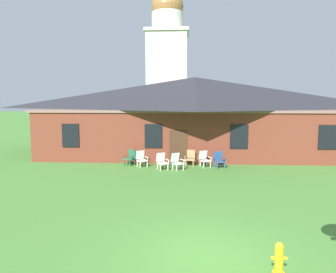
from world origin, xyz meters
name	(u,v)px	position (x,y,z in m)	size (l,w,h in m)	color
ground_plane	(206,257)	(0.00, 0.00, 0.00)	(200.00, 200.00, 0.00)	#477F33
brick_building	(195,114)	(0.00, 17.06, 2.92)	(22.05, 10.40, 5.73)	brown
dome_tower	(167,66)	(-3.10, 32.43, 8.18)	(5.18, 5.18, 18.00)	beige
lawn_chair_by_porch	(130,157)	(-4.04, 11.55, 0.50)	(0.82, 0.85, 0.96)	#28704C
lawn_chair_near_door	(141,158)	(-3.29, 11.11, 0.50)	(0.84, 0.86, 0.96)	silver
lawn_chair_left_end	(162,161)	(-1.99, 10.37, 0.50)	(0.81, 0.85, 0.96)	silver
lawn_chair_middle	(177,161)	(-1.12, 10.38, 0.50)	(0.85, 0.87, 0.96)	white
lawn_chair_right_end	(190,157)	(-0.33, 11.66, 0.50)	(0.72, 0.76, 0.96)	tan
lawn_chair_far_side	(204,159)	(0.51, 11.31, 0.50)	(0.80, 0.84, 0.96)	silver
lawn_chair_under_eave	(219,159)	(1.36, 11.09, 0.50)	(0.74, 0.79, 0.96)	#2D5693
fire_hydrant	(279,260)	(1.62, -0.77, 0.38)	(0.36, 0.28, 0.79)	gold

